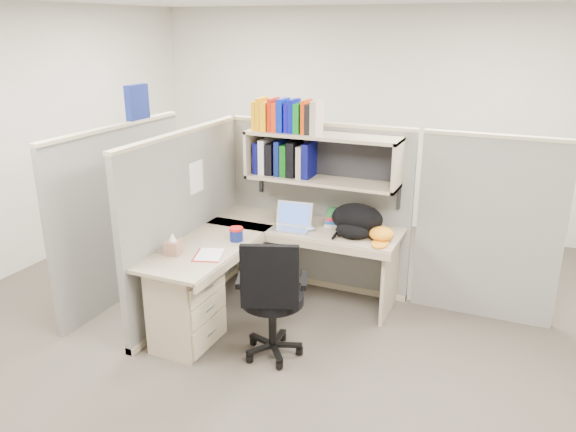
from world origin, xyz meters
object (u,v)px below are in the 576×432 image
at_px(laptop, 291,217).
at_px(task_chair, 272,317).
at_px(desk, 220,284).
at_px(backpack, 355,221).
at_px(snack_canister, 236,234).

bearing_deg(laptop, task_chair, -81.67).
bearing_deg(desk, laptop, 64.86).
distance_m(desk, backpack, 1.27).
relative_size(snack_canister, task_chair, 0.12).
relative_size(laptop, backpack, 0.72).
xyz_separation_m(laptop, task_chair, (0.23, -0.89, -0.49)).
bearing_deg(desk, snack_canister, 87.81).
height_order(desk, laptop, laptop).
xyz_separation_m(desk, backpack, (0.89, 0.81, 0.43)).
bearing_deg(backpack, laptop, -157.04).
bearing_deg(desk, task_chair, -18.56).
xyz_separation_m(desk, snack_canister, (0.01, 0.28, 0.35)).
xyz_separation_m(backpack, snack_canister, (-0.88, -0.53, -0.07)).
bearing_deg(task_chair, desk, 161.44).
bearing_deg(snack_canister, desk, -92.19).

